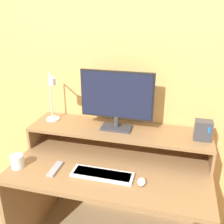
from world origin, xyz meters
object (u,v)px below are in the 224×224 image
object	(u,v)px
monitor	(117,98)
remote_control	(55,169)
desk_lamp	(52,100)
mouse	(142,182)
router_dock	(203,130)
mug	(17,161)
keyboard	(102,174)

from	to	relation	value
monitor	remote_control	world-z (taller)	monitor
desk_lamp	mouse	distance (m)	0.89
desk_lamp	router_dock	xyz separation A→B (m)	(1.09, 0.00, -0.12)
monitor	desk_lamp	world-z (taller)	monitor
monitor	mug	world-z (taller)	monitor
keyboard	mouse	size ratio (longest dim) A/B	5.22
remote_control	desk_lamp	bearing A→B (deg)	115.30
router_dock	monitor	bearing A→B (deg)	178.82
desk_lamp	remote_control	distance (m)	0.53
mouse	desk_lamp	bearing A→B (deg)	154.24
monitor	keyboard	world-z (taller)	monitor
router_dock	mug	bearing A→B (deg)	-161.68
keyboard	monitor	bearing A→B (deg)	89.30
mouse	keyboard	bearing A→B (deg)	175.76
mouse	remote_control	distance (m)	0.58
router_dock	mouse	size ratio (longest dim) A/B	1.80
mouse	remote_control	size ratio (longest dim) A/B	0.46
router_dock	keyboard	size ratio (longest dim) A/B	0.34
mouse	mug	world-z (taller)	mug
desk_lamp	mouse	xyz separation A→B (m)	(0.75, -0.36, -0.34)
desk_lamp	mug	world-z (taller)	desk_lamp
router_dock	mouse	xyz separation A→B (m)	(-0.35, -0.36, -0.22)
monitor	mouse	distance (m)	0.59
desk_lamp	mouse	world-z (taller)	desk_lamp
mouse	mug	distance (m)	0.83
router_dock	mug	xyz separation A→B (m)	(-1.18, -0.39, -0.19)
desk_lamp	router_dock	world-z (taller)	desk_lamp
monitor	remote_control	size ratio (longest dim) A/B	3.14
mouse	remote_control	bearing A→B (deg)	179.98
monitor	keyboard	size ratio (longest dim) A/B	1.31
keyboard	remote_control	world-z (taller)	keyboard
desk_lamp	mouse	size ratio (longest dim) A/B	5.02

